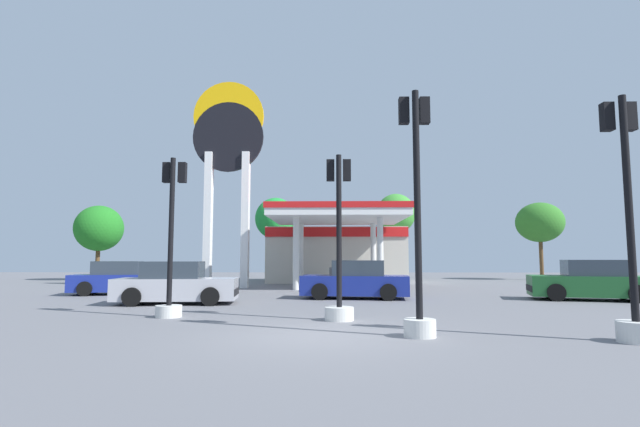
{
  "coord_description": "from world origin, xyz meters",
  "views": [
    {
      "loc": [
        0.2,
        -10.03,
        1.58
      ],
      "look_at": [
        -0.36,
        16.01,
        4.07
      ],
      "focal_mm": 26.59,
      "sensor_mm": 36.0,
      "label": 1
    }
  ],
  "objects_px": {
    "station_pole_sign": "(228,156)",
    "traffic_signal_0": "(171,258)",
    "car_0": "(356,281)",
    "tree_2": "(396,214)",
    "traffic_signal_3": "(631,255)",
    "tree_3": "(540,223)",
    "car_1": "(590,282)",
    "car_2": "(176,285)",
    "tree_0": "(99,228)",
    "traffic_signal_2": "(339,264)",
    "tree_1": "(276,219)",
    "car_3": "(120,279)",
    "traffic_signal_1": "(418,241)"
  },
  "relations": [
    {
      "from": "traffic_signal_0",
      "to": "tree_2",
      "type": "xyz_separation_m",
      "value": [
        9.57,
        24.3,
        3.51
      ]
    },
    {
      "from": "traffic_signal_0",
      "to": "tree_3",
      "type": "distance_m",
      "value": 30.89
    },
    {
      "from": "traffic_signal_2",
      "to": "traffic_signal_0",
      "type": "bearing_deg",
      "value": 172.81
    },
    {
      "from": "car_1",
      "to": "traffic_signal_1",
      "type": "height_order",
      "value": "traffic_signal_1"
    },
    {
      "from": "car_0",
      "to": "traffic_signal_3",
      "type": "bearing_deg",
      "value": -63.96
    },
    {
      "from": "traffic_signal_2",
      "to": "tree_2",
      "type": "relative_size",
      "value": 0.65
    },
    {
      "from": "tree_0",
      "to": "tree_2",
      "type": "relative_size",
      "value": 0.82
    },
    {
      "from": "station_pole_sign",
      "to": "car_3",
      "type": "xyz_separation_m",
      "value": [
        -3.66,
        -4.79,
        -6.62
      ]
    },
    {
      "from": "traffic_signal_3",
      "to": "tree_3",
      "type": "height_order",
      "value": "tree_3"
    },
    {
      "from": "traffic_signal_0",
      "to": "traffic_signal_2",
      "type": "bearing_deg",
      "value": -7.19
    },
    {
      "from": "traffic_signal_0",
      "to": "tree_0",
      "type": "xyz_separation_m",
      "value": [
        -12.75,
        21.67,
        2.22
      ]
    },
    {
      "from": "car_0",
      "to": "traffic_signal_2",
      "type": "height_order",
      "value": "traffic_signal_2"
    },
    {
      "from": "car_1",
      "to": "tree_2",
      "type": "relative_size",
      "value": 0.69
    },
    {
      "from": "tree_2",
      "to": "tree_1",
      "type": "bearing_deg",
      "value": -171.11
    },
    {
      "from": "car_1",
      "to": "tree_0",
      "type": "distance_m",
      "value": 31.68
    },
    {
      "from": "car_3",
      "to": "tree_3",
      "type": "relative_size",
      "value": 0.75
    },
    {
      "from": "car_1",
      "to": "traffic_signal_0",
      "type": "bearing_deg",
      "value": -158.98
    },
    {
      "from": "traffic_signal_3",
      "to": "tree_3",
      "type": "relative_size",
      "value": 0.82
    },
    {
      "from": "car_3",
      "to": "traffic_signal_3",
      "type": "distance_m",
      "value": 19.21
    },
    {
      "from": "traffic_signal_3",
      "to": "traffic_signal_2",
      "type": "bearing_deg",
      "value": 150.89
    },
    {
      "from": "car_0",
      "to": "traffic_signal_3",
      "type": "xyz_separation_m",
      "value": [
        4.78,
        -9.77,
        0.96
      ]
    },
    {
      "from": "traffic_signal_2",
      "to": "tree_3",
      "type": "height_order",
      "value": "tree_3"
    },
    {
      "from": "traffic_signal_3",
      "to": "tree_2",
      "type": "height_order",
      "value": "tree_2"
    },
    {
      "from": "traffic_signal_3",
      "to": "tree_0",
      "type": "relative_size",
      "value": 0.87
    },
    {
      "from": "traffic_signal_1",
      "to": "traffic_signal_0",
      "type": "bearing_deg",
      "value": 153.24
    },
    {
      "from": "station_pole_sign",
      "to": "traffic_signal_0",
      "type": "bearing_deg",
      "value": -84.17
    },
    {
      "from": "car_2",
      "to": "tree_3",
      "type": "distance_m",
      "value": 29.05
    },
    {
      "from": "traffic_signal_1",
      "to": "tree_0",
      "type": "xyz_separation_m",
      "value": [
        -18.94,
        24.79,
        1.87
      ]
    },
    {
      "from": "station_pole_sign",
      "to": "tree_2",
      "type": "height_order",
      "value": "station_pole_sign"
    },
    {
      "from": "car_1",
      "to": "traffic_signal_1",
      "type": "xyz_separation_m",
      "value": [
        -8.13,
        -8.62,
        1.24
      ]
    },
    {
      "from": "station_pole_sign",
      "to": "tree_3",
      "type": "bearing_deg",
      "value": 25.39
    },
    {
      "from": "car_3",
      "to": "traffic_signal_0",
      "type": "distance_m",
      "value": 9.56
    },
    {
      "from": "car_1",
      "to": "tree_2",
      "type": "height_order",
      "value": "tree_2"
    },
    {
      "from": "station_pole_sign",
      "to": "traffic_signal_0",
      "type": "relative_size",
      "value": 2.63
    },
    {
      "from": "traffic_signal_0",
      "to": "tree_3",
      "type": "height_order",
      "value": "tree_3"
    },
    {
      "from": "car_3",
      "to": "traffic_signal_2",
      "type": "bearing_deg",
      "value": -42.21
    },
    {
      "from": "tree_0",
      "to": "tree_1",
      "type": "height_order",
      "value": "tree_1"
    },
    {
      "from": "tree_3",
      "to": "traffic_signal_2",
      "type": "bearing_deg",
      "value": -123.43
    },
    {
      "from": "traffic_signal_1",
      "to": "tree_3",
      "type": "xyz_separation_m",
      "value": [
        14.09,
        26.27,
        2.37
      ]
    },
    {
      "from": "car_2",
      "to": "traffic_signal_1",
      "type": "relative_size",
      "value": 0.84
    },
    {
      "from": "tree_1",
      "to": "tree_3",
      "type": "relative_size",
      "value": 1.06
    },
    {
      "from": "car_1",
      "to": "traffic_signal_3",
      "type": "relative_size",
      "value": 0.96
    },
    {
      "from": "tree_2",
      "to": "tree_3",
      "type": "height_order",
      "value": "tree_2"
    },
    {
      "from": "station_pole_sign",
      "to": "car_0",
      "type": "xyz_separation_m",
      "value": [
        6.71,
        -6.81,
        -6.6
      ]
    },
    {
      "from": "car_1",
      "to": "car_2",
      "type": "distance_m",
      "value": 15.46
    },
    {
      "from": "tree_0",
      "to": "tree_2",
      "type": "height_order",
      "value": "tree_2"
    },
    {
      "from": "station_pole_sign",
      "to": "tree_0",
      "type": "height_order",
      "value": "station_pole_sign"
    },
    {
      "from": "traffic_signal_1",
      "to": "tree_2",
      "type": "xyz_separation_m",
      "value": [
        3.38,
        27.42,
        3.16
      ]
    },
    {
      "from": "car_1",
      "to": "car_3",
      "type": "height_order",
      "value": "car_1"
    },
    {
      "from": "car_2",
      "to": "traffic_signal_0",
      "type": "relative_size",
      "value": 0.98
    }
  ]
}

